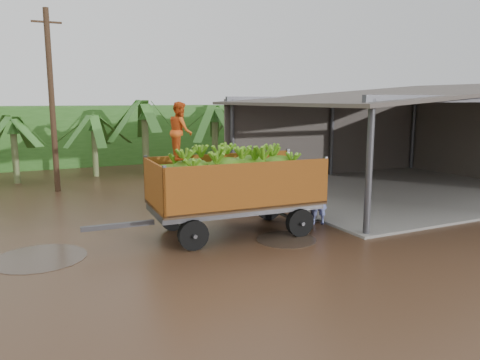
% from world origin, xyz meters
% --- Properties ---
extents(ground, '(100.00, 100.00, 0.00)m').
position_xyz_m(ground, '(0.00, 0.00, 0.00)').
color(ground, black).
rests_on(ground, ground).
extents(packing_shed, '(12.78, 10.80, 4.76)m').
position_xyz_m(packing_shed, '(11.77, 1.77, 2.50)').
color(packing_shed, gray).
rests_on(packing_shed, ground).
extents(hedge_north, '(22.00, 3.00, 3.60)m').
position_xyz_m(hedge_north, '(-2.00, 16.00, 1.80)').
color(hedge_north, '#2D661E').
rests_on(hedge_north, ground).
extents(banana_trailer, '(6.92, 2.64, 3.92)m').
position_xyz_m(banana_trailer, '(1.89, -1.75, 1.50)').
color(banana_trailer, '#B46219').
rests_on(banana_trailer, ground).
extents(man_blue, '(0.69, 0.57, 1.63)m').
position_xyz_m(man_blue, '(4.77, -1.98, 0.82)').
color(man_blue, '#7683D7').
rests_on(man_blue, ground).
extents(man_grey, '(1.13, 0.88, 1.79)m').
position_xyz_m(man_grey, '(4.78, -1.70, 0.89)').
color(man_grey, slate).
rests_on(man_grey, ground).
extents(utility_pole, '(1.20, 0.24, 7.72)m').
position_xyz_m(utility_pole, '(-2.31, 7.58, 3.92)').
color(utility_pole, '#47301E').
rests_on(utility_pole, ground).
extents(banana_plants, '(24.58, 20.23, 4.06)m').
position_xyz_m(banana_plants, '(-3.96, 7.19, 1.80)').
color(banana_plants, '#2D661E').
rests_on(banana_plants, ground).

